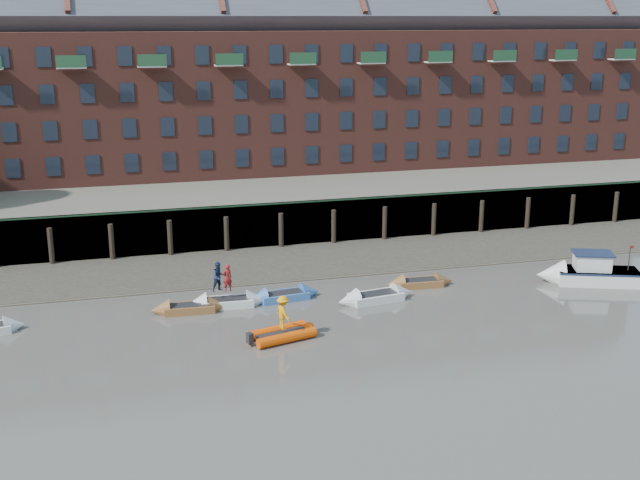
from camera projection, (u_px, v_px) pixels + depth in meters
name	position (u px, v px, depth m)	size (l,w,h in m)	color
ground	(339.00, 374.00, 38.04)	(220.00, 220.00, 0.00)	#57534D
foreshore	(265.00, 265.00, 54.77)	(110.00, 8.00, 0.50)	#3D382F
mud_band	(275.00, 280.00, 51.61)	(110.00, 1.60, 0.10)	#4C4336
river_wall	(252.00, 226.00, 58.41)	(110.00, 1.23, 3.30)	#2D2A26
bank_terrace	(224.00, 189.00, 71.07)	(110.00, 28.00, 3.20)	#5E594D
apartment_terrace	(218.00, 59.00, 68.97)	(80.60, 15.56, 20.98)	brown
rowboat_2	(189.00, 308.00, 45.95)	(4.48, 1.52, 1.28)	brown
rowboat_3	(227.00, 302.00, 46.85)	(4.79, 1.62, 1.37)	silver
rowboat_4	(284.00, 296.00, 47.96)	(4.65, 1.87, 1.31)	#3865AB
rowboat_5	(376.00, 297.00, 47.70)	(5.07, 2.12, 1.43)	silver
rowboat_6	(420.00, 283.00, 50.35)	(4.40, 1.53, 1.26)	brown
rib_tender	(284.00, 333.00, 42.16)	(3.75, 2.54, 0.63)	#E74804
motor_launch	(581.00, 273.00, 50.86)	(6.62, 4.15, 2.60)	silver
person_rower_a	(227.00, 278.00, 46.51)	(0.59, 0.39, 1.62)	maroon
person_rower_b	(219.00, 277.00, 46.48)	(0.85, 0.67, 1.76)	#19233F
person_rib_crew	(283.00, 313.00, 41.69)	(1.18, 0.68, 1.83)	orange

